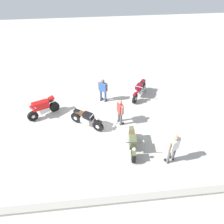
{
  "coord_description": "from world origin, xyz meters",
  "views": [
    {
      "loc": [
        -0.05,
        8.8,
        8.31
      ],
      "look_at": [
        -1.0,
        -0.08,
        0.75
      ],
      "focal_mm": 34.16,
      "sensor_mm": 36.0,
      "label": 1
    }
  ],
  "objects_px": {
    "motorcycle_red_sportbike": "(43,107)",
    "person_in_white_shirt": "(173,147)",
    "motorcycle_olive_vintage": "(132,143)",
    "person_in_blue_shirt": "(103,89)",
    "person_in_red_shirt": "(120,111)",
    "motorcycle_maroon_cruiser": "(140,90)",
    "motorcycle_black_cruiser": "(86,119)"
  },
  "relations": [
    {
      "from": "motorcycle_red_sportbike",
      "to": "person_in_white_shirt",
      "type": "bearing_deg",
      "value": 114.35
    },
    {
      "from": "motorcycle_olive_vintage",
      "to": "person_in_blue_shirt",
      "type": "bearing_deg",
      "value": -160.15
    },
    {
      "from": "person_in_red_shirt",
      "to": "person_in_white_shirt",
      "type": "height_order",
      "value": "person_in_white_shirt"
    },
    {
      "from": "motorcycle_red_sportbike",
      "to": "person_in_red_shirt",
      "type": "height_order",
      "value": "person_in_red_shirt"
    },
    {
      "from": "motorcycle_maroon_cruiser",
      "to": "motorcycle_olive_vintage",
      "type": "height_order",
      "value": "motorcycle_maroon_cruiser"
    },
    {
      "from": "motorcycle_maroon_cruiser",
      "to": "person_in_white_shirt",
      "type": "xyz_separation_m",
      "value": [
        -0.41,
        5.27,
        0.45
      ]
    },
    {
      "from": "motorcycle_maroon_cruiser",
      "to": "person_in_red_shirt",
      "type": "bearing_deg",
      "value": -0.6
    },
    {
      "from": "person_in_red_shirt",
      "to": "person_in_white_shirt",
      "type": "distance_m",
      "value": 3.51
    },
    {
      "from": "motorcycle_red_sportbike",
      "to": "person_in_blue_shirt",
      "type": "bearing_deg",
      "value": 162.86
    },
    {
      "from": "motorcycle_olive_vintage",
      "to": "motorcycle_black_cruiser",
      "type": "height_order",
      "value": "motorcycle_black_cruiser"
    },
    {
      "from": "person_in_red_shirt",
      "to": "person_in_blue_shirt",
      "type": "height_order",
      "value": "person_in_red_shirt"
    },
    {
      "from": "motorcycle_maroon_cruiser",
      "to": "motorcycle_red_sportbike",
      "type": "xyz_separation_m",
      "value": [
        5.95,
        1.27,
        0.07
      ]
    },
    {
      "from": "motorcycle_maroon_cruiser",
      "to": "person_in_blue_shirt",
      "type": "xyz_separation_m",
      "value": [
        2.38,
        0.22,
        0.36
      ]
    },
    {
      "from": "motorcycle_maroon_cruiser",
      "to": "motorcycle_red_sportbike",
      "type": "bearing_deg",
      "value": -44.78
    },
    {
      "from": "person_in_red_shirt",
      "to": "person_in_white_shirt",
      "type": "bearing_deg",
      "value": -70.62
    },
    {
      "from": "motorcycle_red_sportbike",
      "to": "person_in_blue_shirt",
      "type": "relative_size",
      "value": 1.1
    },
    {
      "from": "motorcycle_olive_vintage",
      "to": "person_in_white_shirt",
      "type": "xyz_separation_m",
      "value": [
        -1.67,
        0.89,
        0.48
      ]
    },
    {
      "from": "motorcycle_maroon_cruiser",
      "to": "motorcycle_red_sportbike",
      "type": "distance_m",
      "value": 6.09
    },
    {
      "from": "motorcycle_red_sportbike",
      "to": "person_in_blue_shirt",
      "type": "height_order",
      "value": "person_in_blue_shirt"
    },
    {
      "from": "person_in_red_shirt",
      "to": "motorcycle_maroon_cruiser",
      "type": "bearing_deg",
      "value": 40.63
    },
    {
      "from": "motorcycle_maroon_cruiser",
      "to": "person_in_blue_shirt",
      "type": "distance_m",
      "value": 2.41
    },
    {
      "from": "motorcycle_red_sportbike",
      "to": "person_in_blue_shirt",
      "type": "xyz_separation_m",
      "value": [
        -3.58,
        -1.05,
        0.29
      ]
    },
    {
      "from": "motorcycle_maroon_cruiser",
      "to": "motorcycle_black_cruiser",
      "type": "height_order",
      "value": "same"
    },
    {
      "from": "person_in_red_shirt",
      "to": "person_in_blue_shirt",
      "type": "xyz_separation_m",
      "value": [
        0.77,
        -2.18,
        -0.0
      ]
    },
    {
      "from": "motorcycle_olive_vintage",
      "to": "person_in_red_shirt",
      "type": "relative_size",
      "value": 1.24
    },
    {
      "from": "person_in_red_shirt",
      "to": "motorcycle_black_cruiser",
      "type": "bearing_deg",
      "value": 166.4
    },
    {
      "from": "motorcycle_maroon_cruiser",
      "to": "person_in_white_shirt",
      "type": "relative_size",
      "value": 1.07
    },
    {
      "from": "person_in_red_shirt",
      "to": "person_in_blue_shirt",
      "type": "bearing_deg",
      "value": 93.94
    },
    {
      "from": "person_in_white_shirt",
      "to": "motorcycle_red_sportbike",
      "type": "bearing_deg",
      "value": 29.11
    },
    {
      "from": "motorcycle_olive_vintage",
      "to": "motorcycle_red_sportbike",
      "type": "xyz_separation_m",
      "value": [
        4.69,
        -3.1,
        0.11
      ]
    },
    {
      "from": "motorcycle_olive_vintage",
      "to": "person_in_white_shirt",
      "type": "relative_size",
      "value": 1.15
    },
    {
      "from": "motorcycle_black_cruiser",
      "to": "person_in_blue_shirt",
      "type": "height_order",
      "value": "person_in_blue_shirt"
    }
  ]
}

